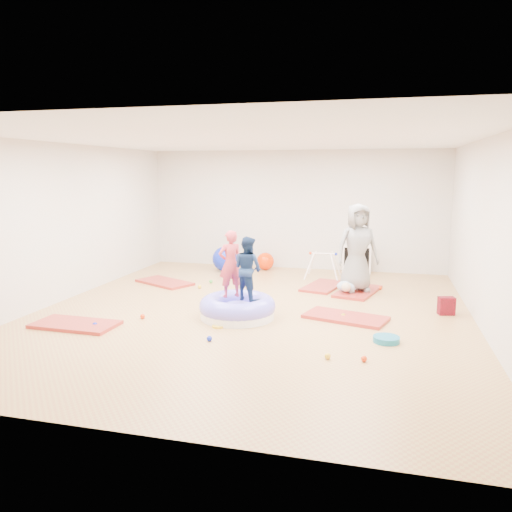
# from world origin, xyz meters

# --- Properties ---
(room) EXTENTS (7.01, 8.01, 2.81)m
(room) POSITION_xyz_m (0.00, 0.00, 1.40)
(room) COLOR #AD7446
(room) RESTS_ON ground
(gym_mat_front_left) EXTENTS (1.28, 0.67, 0.05)m
(gym_mat_front_left) POSITION_xyz_m (-2.39, -1.37, 0.03)
(gym_mat_front_left) COLOR #B03D23
(gym_mat_front_left) RESTS_ON ground
(gym_mat_mid_left) EXTENTS (1.37, 1.10, 0.05)m
(gym_mat_mid_left) POSITION_xyz_m (-2.31, 1.65, 0.03)
(gym_mat_mid_left) COLOR #B03D23
(gym_mat_mid_left) RESTS_ON ground
(gym_mat_center_back) EXTENTS (0.85, 1.28, 0.05)m
(gym_mat_center_back) POSITION_xyz_m (0.93, 2.12, 0.02)
(gym_mat_center_back) COLOR #B03D23
(gym_mat_center_back) RESTS_ON ground
(gym_mat_right) EXTENTS (1.39, 0.96, 0.05)m
(gym_mat_right) POSITION_xyz_m (1.53, 0.02, 0.03)
(gym_mat_right) COLOR #B03D23
(gym_mat_right) RESTS_ON ground
(gym_mat_rear_right) EXTENTS (0.92, 1.37, 0.05)m
(gym_mat_rear_right) POSITION_xyz_m (1.63, 1.84, 0.03)
(gym_mat_rear_right) COLOR #B03D23
(gym_mat_rear_right) RESTS_ON ground
(inflatable_cushion) EXTENTS (1.22, 1.22, 0.38)m
(inflatable_cushion) POSITION_xyz_m (-0.14, -0.33, 0.15)
(inflatable_cushion) COLOR white
(inflatable_cushion) RESTS_ON ground
(child_pink) EXTENTS (0.47, 0.44, 1.08)m
(child_pink) POSITION_xyz_m (-0.29, -0.21, 0.89)
(child_pink) COLOR #CA3843
(child_pink) RESTS_ON inflatable_cushion
(child_navy) EXTENTS (0.62, 0.57, 1.01)m
(child_navy) POSITION_xyz_m (0.03, -0.33, 0.86)
(child_navy) COLOR #13274D
(child_navy) RESTS_ON inflatable_cushion
(adult_caregiver) EXTENTS (0.96, 0.83, 1.66)m
(adult_caregiver) POSITION_xyz_m (1.60, 1.79, 0.88)
(adult_caregiver) COLOR slate
(adult_caregiver) RESTS_ON gym_mat_rear_right
(infant) EXTENTS (0.37, 0.38, 0.22)m
(infant) POSITION_xyz_m (1.43, 1.59, 0.16)
(infant) COLOR #A2BEDA
(infant) RESTS_ON gym_mat_rear_right
(ball_pit_balls) EXTENTS (4.19, 4.02, 0.08)m
(ball_pit_balls) POSITION_xyz_m (0.02, -0.17, 0.04)
(ball_pit_balls) COLOR yellow
(ball_pit_balls) RESTS_ON ground
(exercise_ball_blue) EXTENTS (0.58, 0.58, 0.58)m
(exercise_ball_blue) POSITION_xyz_m (-1.50, 3.22, 0.29)
(exercise_ball_blue) COLOR #0E20B8
(exercise_ball_blue) RESTS_ON ground
(exercise_ball_orange) EXTENTS (0.41, 0.41, 0.41)m
(exercise_ball_orange) POSITION_xyz_m (-0.62, 3.60, 0.21)
(exercise_ball_orange) COLOR #E62D00
(exercise_ball_orange) RESTS_ON ground
(infant_play_gym) EXTENTS (0.74, 0.70, 0.57)m
(infant_play_gym) POSITION_xyz_m (0.82, 2.96, 0.38)
(infant_play_gym) COLOR white
(infant_play_gym) RESTS_ON ground
(cube_shelf) EXTENTS (0.64, 0.32, 0.64)m
(cube_shelf) POSITION_xyz_m (1.50, 3.79, 0.32)
(cube_shelf) COLOR white
(cube_shelf) RESTS_ON ground
(balance_disc) EXTENTS (0.36, 0.36, 0.08)m
(balance_disc) POSITION_xyz_m (2.16, -0.94, 0.04)
(balance_disc) COLOR #14678A
(balance_disc) RESTS_ON ground
(backpack) EXTENTS (0.28, 0.21, 0.29)m
(backpack) POSITION_xyz_m (3.10, 0.68, 0.15)
(backpack) COLOR #980317
(backpack) RESTS_ON ground
(yellow_toy) EXTENTS (0.19, 0.19, 0.03)m
(yellow_toy) POSITION_xyz_m (-0.28, -0.88, 0.01)
(yellow_toy) COLOR yellow
(yellow_toy) RESTS_ON ground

